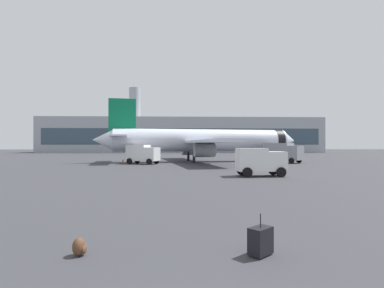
{
  "coord_description": "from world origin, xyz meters",
  "views": [
    {
      "loc": [
        0.34,
        -2.63,
        2.9
      ],
      "look_at": [
        1.79,
        30.21,
        3.0
      ],
      "focal_mm": 28.81,
      "sensor_mm": 36.0,
      "label": 1
    }
  ],
  "objects_px": {
    "airplane_at_gate": "(201,141)",
    "fuel_truck": "(283,152)",
    "safety_cone_near": "(123,161)",
    "service_truck": "(143,153)",
    "traveller_backpack": "(79,247)",
    "safety_cone_mid": "(139,160)",
    "cargo_van": "(260,161)",
    "rolling_suitcase": "(261,241)"
  },
  "relations": [
    {
      "from": "airplane_at_gate",
      "to": "fuel_truck",
      "type": "relative_size",
      "value": 5.9
    },
    {
      "from": "safety_cone_near",
      "to": "service_truck",
      "type": "bearing_deg",
      "value": -41.76
    },
    {
      "from": "fuel_truck",
      "to": "traveller_backpack",
      "type": "relative_size",
      "value": 12.61
    },
    {
      "from": "safety_cone_mid",
      "to": "traveller_backpack",
      "type": "bearing_deg",
      "value": -84.65
    },
    {
      "from": "fuel_truck",
      "to": "traveller_backpack",
      "type": "height_order",
      "value": "fuel_truck"
    },
    {
      "from": "fuel_truck",
      "to": "cargo_van",
      "type": "height_order",
      "value": "fuel_truck"
    },
    {
      "from": "fuel_truck",
      "to": "safety_cone_mid",
      "type": "relative_size",
      "value": 9.13
    },
    {
      "from": "fuel_truck",
      "to": "safety_cone_near",
      "type": "distance_m",
      "value": 26.04
    },
    {
      "from": "fuel_truck",
      "to": "traveller_backpack",
      "type": "bearing_deg",
      "value": -115.38
    },
    {
      "from": "cargo_van",
      "to": "fuel_truck",
      "type": "bearing_deg",
      "value": 66.08
    },
    {
      "from": "cargo_van",
      "to": "service_truck",
      "type": "bearing_deg",
      "value": 124.48
    },
    {
      "from": "safety_cone_near",
      "to": "rolling_suitcase",
      "type": "relative_size",
      "value": 0.59
    },
    {
      "from": "fuel_truck",
      "to": "cargo_van",
      "type": "relative_size",
      "value": 1.35
    },
    {
      "from": "fuel_truck",
      "to": "traveller_backpack",
      "type": "distance_m",
      "value": 45.64
    },
    {
      "from": "safety_cone_near",
      "to": "safety_cone_mid",
      "type": "relative_size",
      "value": 0.98
    },
    {
      "from": "safety_cone_near",
      "to": "safety_cone_mid",
      "type": "height_order",
      "value": "safety_cone_mid"
    },
    {
      "from": "fuel_truck",
      "to": "cargo_van",
      "type": "xyz_separation_m",
      "value": [
        -9.4,
        -21.2,
        -0.32
      ]
    },
    {
      "from": "rolling_suitcase",
      "to": "traveller_backpack",
      "type": "relative_size",
      "value": 2.29
    },
    {
      "from": "cargo_van",
      "to": "rolling_suitcase",
      "type": "relative_size",
      "value": 4.06
    },
    {
      "from": "safety_cone_near",
      "to": "rolling_suitcase",
      "type": "xyz_separation_m",
      "value": [
        11.18,
        -42.34,
        0.07
      ]
    },
    {
      "from": "safety_cone_near",
      "to": "fuel_truck",
      "type": "bearing_deg",
      "value": -2.07
    },
    {
      "from": "fuel_truck",
      "to": "safety_cone_near",
      "type": "bearing_deg",
      "value": 177.93
    },
    {
      "from": "service_truck",
      "to": "traveller_backpack",
      "type": "height_order",
      "value": "service_truck"
    },
    {
      "from": "cargo_van",
      "to": "rolling_suitcase",
      "type": "distance_m",
      "value": 20.94
    },
    {
      "from": "airplane_at_gate",
      "to": "traveller_backpack",
      "type": "bearing_deg",
      "value": -98.24
    },
    {
      "from": "fuel_truck",
      "to": "cargo_van",
      "type": "bearing_deg",
      "value": -113.92
    },
    {
      "from": "rolling_suitcase",
      "to": "traveller_backpack",
      "type": "bearing_deg",
      "value": 177.76
    },
    {
      "from": "cargo_van",
      "to": "rolling_suitcase",
      "type": "xyz_separation_m",
      "value": [
        -5.4,
        -20.2,
        -1.06
      ]
    },
    {
      "from": "airplane_at_gate",
      "to": "safety_cone_mid",
      "type": "bearing_deg",
      "value": 174.73
    },
    {
      "from": "airplane_at_gate",
      "to": "fuel_truck",
      "type": "distance_m",
      "value": 13.67
    },
    {
      "from": "safety_cone_mid",
      "to": "traveller_backpack",
      "type": "distance_m",
      "value": 45.96
    },
    {
      "from": "cargo_van",
      "to": "rolling_suitcase",
      "type": "height_order",
      "value": "cargo_van"
    },
    {
      "from": "safety_cone_mid",
      "to": "traveller_backpack",
      "type": "height_order",
      "value": "safety_cone_mid"
    },
    {
      "from": "safety_cone_near",
      "to": "airplane_at_gate",
      "type": "bearing_deg",
      "value": 11.44
    },
    {
      "from": "airplane_at_gate",
      "to": "traveller_backpack",
      "type": "height_order",
      "value": "airplane_at_gate"
    },
    {
      "from": "airplane_at_gate",
      "to": "safety_cone_near",
      "type": "height_order",
      "value": "airplane_at_gate"
    },
    {
      "from": "airplane_at_gate",
      "to": "cargo_van",
      "type": "height_order",
      "value": "airplane_at_gate"
    },
    {
      "from": "cargo_van",
      "to": "safety_cone_mid",
      "type": "distance_m",
      "value": 29.54
    },
    {
      "from": "airplane_at_gate",
      "to": "rolling_suitcase",
      "type": "distance_m",
      "value": 45.1
    },
    {
      "from": "cargo_van",
      "to": "traveller_backpack",
      "type": "bearing_deg",
      "value": -116.89
    },
    {
      "from": "rolling_suitcase",
      "to": "service_truck",
      "type": "bearing_deg",
      "value": 101.01
    },
    {
      "from": "rolling_suitcase",
      "to": "airplane_at_gate",
      "type": "bearing_deg",
      "value": 87.78
    }
  ]
}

